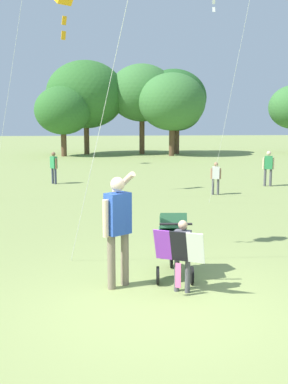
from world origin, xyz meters
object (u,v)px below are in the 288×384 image
(person_red_shirt, at_px, (54,165))
(person_kid_running, at_px, (216,176))
(child_with_butterfly_kite, at_px, (182,250))
(person_adult_flyer, at_px, (118,222))
(stroller, at_px, (173,239))
(person_back_turned, at_px, (268,166))

(person_red_shirt, relative_size, person_kid_running, 1.13)
(child_with_butterfly_kite, bearing_deg, person_kid_running, 73.28)
(person_adult_flyer, relative_size, person_kid_running, 1.61)
(stroller, height_order, person_back_turned, person_back_turned)
(person_adult_flyer, bearing_deg, stroller, 25.39)
(person_adult_flyer, height_order, person_back_turned, person_adult_flyer)
(stroller, xyz_separation_m, person_kid_running, (2.56, 7.72, 0.03))
(person_adult_flyer, height_order, person_red_shirt, person_adult_flyer)
(person_kid_running, height_order, person_back_turned, person_back_turned)
(stroller, distance_m, person_kid_running, 8.13)
(stroller, bearing_deg, person_red_shirt, 105.66)
(child_with_butterfly_kite, relative_size, person_back_turned, 0.82)
(person_adult_flyer, relative_size, stroller, 1.58)
(person_kid_running, distance_m, person_back_turned, 2.95)
(child_with_butterfly_kite, xyz_separation_m, person_adult_flyer, (-0.91, 0.32, 0.36))
(child_with_butterfly_kite, height_order, person_kid_running, person_kid_running)
(stroller, relative_size, person_kid_running, 1.02)
(stroller, distance_m, person_red_shirt, 11.16)
(person_adult_flyer, height_order, stroller, person_adult_flyer)
(person_kid_running, bearing_deg, stroller, -108.31)
(stroller, relative_size, person_back_turned, 0.84)
(child_with_butterfly_kite, bearing_deg, person_red_shirt, 104.74)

